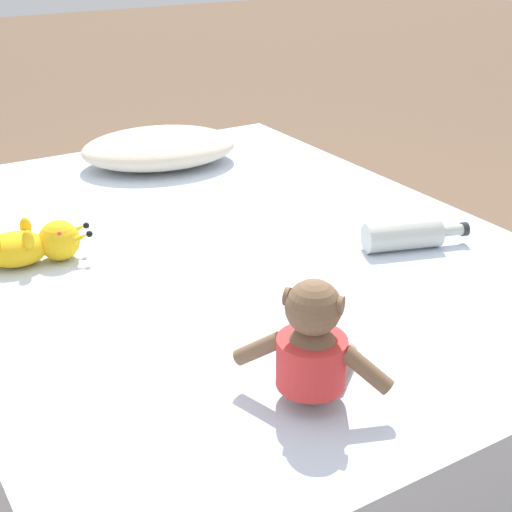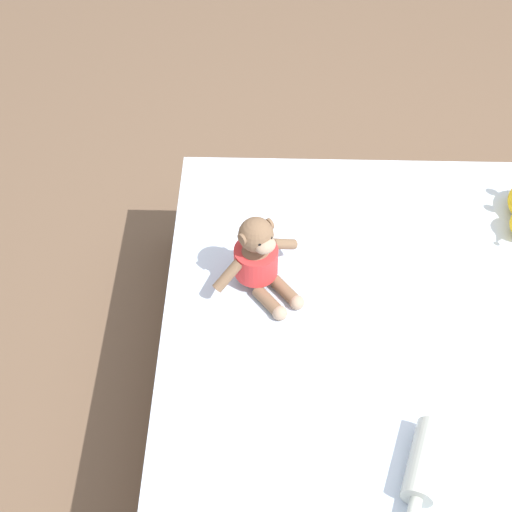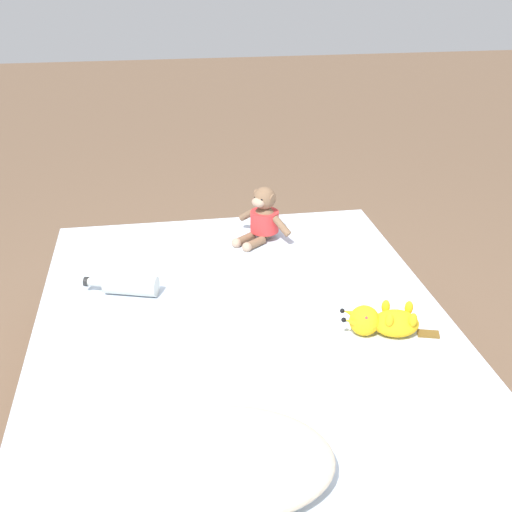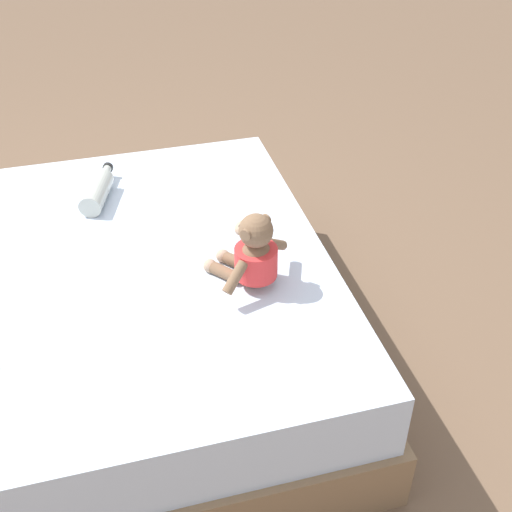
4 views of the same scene
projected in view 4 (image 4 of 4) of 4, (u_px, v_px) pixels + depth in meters
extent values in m
plane|color=brown|center=(38.00, 382.00, 2.19)|extent=(16.00, 16.00, 0.00)
cube|color=#846647|center=(31.00, 360.00, 2.13)|extent=(1.45, 1.93, 0.20)
cube|color=silver|center=(17.00, 311.00, 2.01)|extent=(1.40, 1.87, 0.21)
ellipsoid|color=brown|center=(256.00, 263.00, 1.90)|extent=(0.15, 0.15, 0.15)
cylinder|color=red|center=(256.00, 262.00, 1.90)|extent=(0.17, 0.17, 0.09)
sphere|color=brown|center=(256.00, 231.00, 1.83)|extent=(0.10, 0.10, 0.10)
ellipsoid|color=tan|center=(244.00, 228.00, 1.86)|extent=(0.07, 0.08, 0.04)
sphere|color=black|center=(241.00, 226.00, 1.83)|extent=(0.01, 0.01, 0.01)
sphere|color=black|center=(249.00, 220.00, 1.86)|extent=(0.01, 0.01, 0.01)
cylinder|color=brown|center=(246.00, 235.00, 1.80)|extent=(0.03, 0.03, 0.03)
cylinder|color=brown|center=(266.00, 219.00, 1.85)|extent=(0.03, 0.03, 0.03)
cylinder|color=brown|center=(235.00, 278.00, 1.83)|extent=(0.08, 0.09, 0.08)
cylinder|color=brown|center=(275.00, 244.00, 1.95)|extent=(0.08, 0.09, 0.08)
cylinder|color=brown|center=(223.00, 272.00, 1.96)|extent=(0.10, 0.09, 0.04)
cylinder|color=brown|center=(236.00, 262.00, 2.00)|extent=(0.10, 0.09, 0.04)
sphere|color=tan|center=(210.00, 266.00, 1.98)|extent=(0.04, 0.04, 0.04)
sphere|color=tan|center=(223.00, 256.00, 2.02)|extent=(0.04, 0.04, 0.04)
cylinder|color=#B7BCB2|center=(97.00, 193.00, 2.27)|extent=(0.21, 0.13, 0.08)
cylinder|color=#B7BCB2|center=(105.00, 173.00, 2.38)|extent=(0.07, 0.05, 0.03)
cylinder|color=black|center=(108.00, 168.00, 2.41)|extent=(0.02, 0.04, 0.04)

